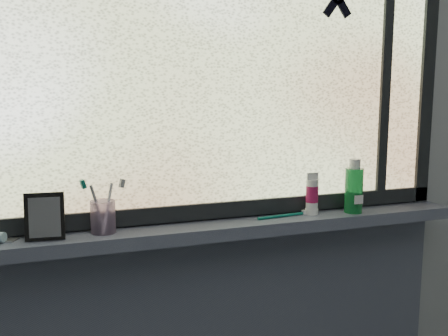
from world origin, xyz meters
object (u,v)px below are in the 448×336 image
at_px(cream_tube, 312,192).
at_px(mouthwash_bottle, 354,186).
at_px(toothbrush_cup, 103,217).
at_px(vanity_mirror, 45,216).

bearing_deg(cream_tube, mouthwash_bottle, -9.87).
bearing_deg(toothbrush_cup, vanity_mirror, -173.33).
height_order(vanity_mirror, cream_tube, vanity_mirror).
bearing_deg(vanity_mirror, toothbrush_cup, 12.57).
xyz_separation_m(toothbrush_cup, cream_tube, (0.67, -0.00, 0.03)).
bearing_deg(toothbrush_cup, cream_tube, -0.24).
relative_size(mouthwash_bottle, cream_tube, 1.51).
distance_m(toothbrush_cup, mouthwash_bottle, 0.82).
height_order(mouthwash_bottle, cream_tube, mouthwash_bottle).
distance_m(toothbrush_cup, cream_tube, 0.67).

